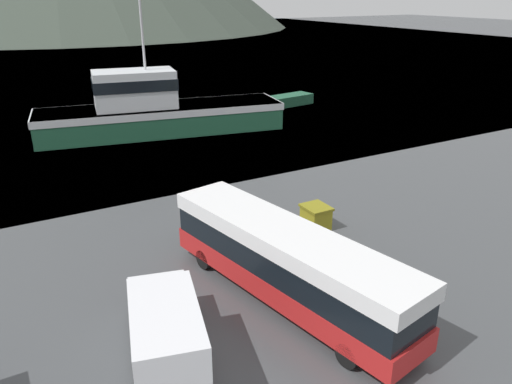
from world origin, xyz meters
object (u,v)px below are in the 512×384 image
Objects in this scene: delivery_van at (165,331)px; storage_bin at (316,217)px; tour_bus at (287,261)px; fishing_boat at (155,110)px; small_boat at (285,101)px.

storage_bin is at bearing 44.19° from delivery_van.
tour_bus reaches higher than storage_bin.
fishing_boat is (9.42, 28.51, 0.63)m from delivery_van.
fishing_boat reaches higher than storage_bin.
fishing_boat is (3.92, 27.18, 0.24)m from tour_bus.
delivery_van is 30.03m from fishing_boat.
fishing_boat reaches higher than small_boat.
fishing_boat is at bearing 92.36° from storage_bin.
delivery_van is at bearing -177.25° from tour_bus.
storage_bin is (0.93, -22.49, -1.34)m from fishing_boat.
storage_bin is at bearing 33.31° from tour_bus.
storage_bin is 0.22× the size of small_boat.
tour_bus is 5.68m from delivery_van.
small_boat is (25.24, 32.35, -0.82)m from delivery_van.
small_boat is (14.89, 26.34, -0.11)m from storage_bin.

